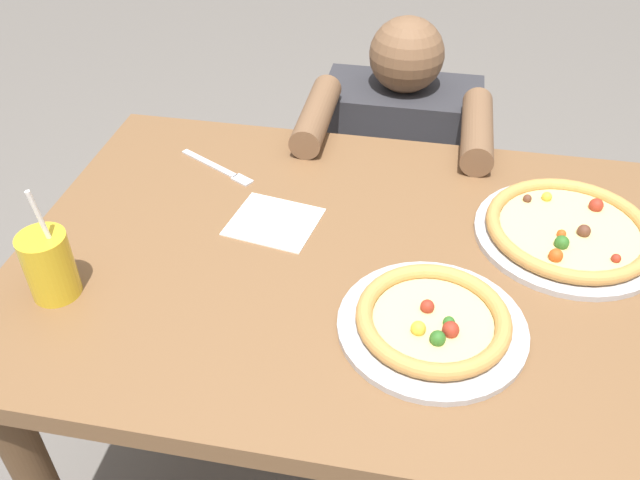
{
  "coord_description": "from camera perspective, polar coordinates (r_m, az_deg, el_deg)",
  "views": [
    {
      "loc": [
        0.11,
        -0.91,
        1.53
      ],
      "look_at": [
        -0.07,
        -0.0,
        0.78
      ],
      "focal_mm": 37.49,
      "sensor_mm": 36.0,
      "label": 1
    }
  ],
  "objects": [
    {
      "name": "dining_table",
      "position": [
        1.28,
        2.98,
        -5.3
      ],
      "size": [
        1.23,
        0.85,
        0.75
      ],
      "color": "brown",
      "rests_on": "ground"
    },
    {
      "name": "pizza_near",
      "position": [
        1.07,
        9.59,
        -6.88
      ],
      "size": [
        0.3,
        0.3,
        0.04
      ],
      "color": "#B7B7BC",
      "rests_on": "dining_table"
    },
    {
      "name": "pizza_far",
      "position": [
        1.31,
        20.47,
        0.77
      ],
      "size": [
        0.34,
        0.34,
        0.04
      ],
      "color": "#B7B7BC",
      "rests_on": "dining_table"
    },
    {
      "name": "drink_cup_colored",
      "position": [
        1.18,
        -22.11,
        -2.0
      ],
      "size": [
        0.08,
        0.08,
        0.21
      ],
      "color": "gold",
      "rests_on": "dining_table"
    },
    {
      "name": "paper_napkin",
      "position": [
        1.28,
        -3.94,
        1.56
      ],
      "size": [
        0.18,
        0.17,
        0.0
      ],
      "primitive_type": "cube",
      "rotation": [
        0.0,
        0.0,
        -0.17
      ],
      "color": "white",
      "rests_on": "dining_table"
    },
    {
      "name": "fork",
      "position": [
        1.45,
        -8.57,
        6.05
      ],
      "size": [
        0.19,
        0.11,
        0.0
      ],
      "color": "silver",
      "rests_on": "dining_table"
    },
    {
      "name": "diner_seated",
      "position": [
        1.93,
        6.34,
        3.52
      ],
      "size": [
        0.43,
        0.53,
        0.94
      ],
      "color": "#333847",
      "rests_on": "ground"
    }
  ]
}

